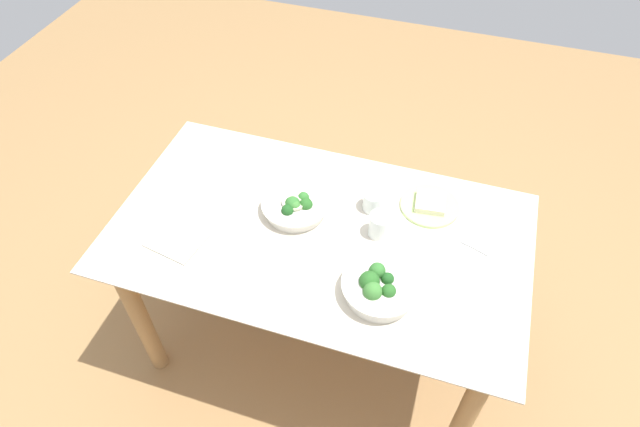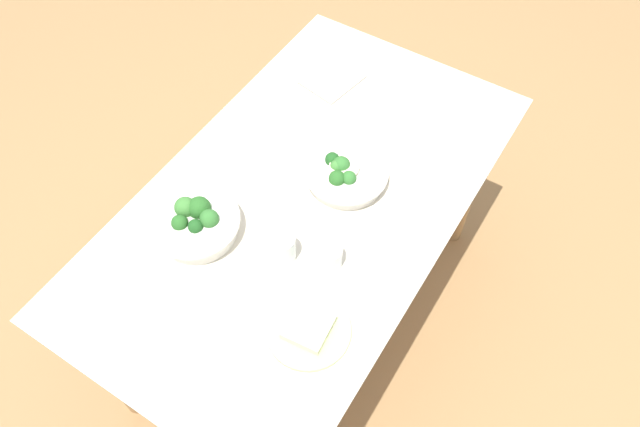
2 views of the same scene
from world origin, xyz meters
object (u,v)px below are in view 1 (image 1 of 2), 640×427
broccoli_bowl_far (296,205)px  broccoli_bowl_near (379,287)px  water_glass_center (374,201)px  water_glass_side (380,225)px  napkin_folded_upper (177,240)px  fork_by_far_bowl (226,186)px  table_knife_left (346,235)px  bread_side_plate (430,205)px  fork_by_near_bowl (473,247)px

broccoli_bowl_far → broccoli_bowl_near: bearing=-34.7°
broccoli_bowl_near → water_glass_center: broccoli_bowl_near is taller
water_glass_side → napkin_folded_upper: bearing=-159.6°
broccoli_bowl_far → water_glass_center: bearing=21.3°
fork_by_far_bowl → table_knife_left: same height
water_glass_side → fork_by_far_bowl: water_glass_side is taller
bread_side_plate → table_knife_left: 0.34m
table_knife_left → broccoli_bowl_far: bearing=-105.6°
broccoli_bowl_far → napkin_folded_upper: 0.44m
fork_by_near_bowl → water_glass_side: bearing=26.9°
water_glass_center → napkin_folded_upper: size_ratio=0.46×
broccoli_bowl_near → bread_side_plate: (0.09, 0.43, -0.03)m
bread_side_plate → fork_by_near_bowl: (0.18, -0.15, -0.01)m
bread_side_plate → water_glass_center: bearing=-161.1°
broccoli_bowl_far → fork_by_near_bowl: bearing=2.3°
water_glass_side → fork_by_near_bowl: (0.33, 0.04, -0.04)m
water_glass_side → table_knife_left: (-0.11, -0.04, -0.04)m
water_glass_center → fork_by_near_bowl: water_glass_center is taller
water_glass_side → napkin_folded_upper: size_ratio=0.49×
bread_side_plate → fork_by_near_bowl: size_ratio=2.09×
fork_by_near_bowl → bread_side_plate: bearing=-19.0°
fork_by_far_bowl → table_knife_left: size_ratio=0.47×
water_glass_center → fork_by_far_bowl: 0.57m
water_glass_side → table_knife_left: size_ratio=0.45×
water_glass_center → table_knife_left: water_glass_center is taller
broccoli_bowl_near → napkin_folded_upper: size_ratio=1.38×
fork_by_far_bowl → napkin_folded_upper: (-0.05, -0.30, 0.00)m
broccoli_bowl_far → bread_side_plate: bearing=20.3°
broccoli_bowl_near → fork_by_near_bowl: size_ratio=2.42×
broccoli_bowl_far → table_knife_left: broccoli_bowl_far is taller
water_glass_center → fork_by_near_bowl: size_ratio=0.80×
water_glass_side → table_knife_left: bearing=-157.9°
bread_side_plate → fork_by_far_bowl: 0.77m
water_glass_center → table_knife_left: (-0.06, -0.16, -0.04)m
bread_side_plate → table_knife_left: (-0.26, -0.23, -0.01)m
fork_by_far_bowl → fork_by_near_bowl: (0.94, -0.01, 0.00)m
broccoli_bowl_far → table_knife_left: (0.21, -0.05, -0.03)m
water_glass_center → table_knife_left: bearing=-110.6°
water_glass_center → napkin_folded_upper: bearing=-149.6°
bread_side_plate → napkin_folded_upper: bread_side_plate is taller
fork_by_far_bowl → table_knife_left: 0.51m
water_glass_side → table_knife_left: 0.12m
bread_side_plate → water_glass_center: 0.21m
broccoli_bowl_far → fork_by_near_bowl: size_ratio=2.39×
water_glass_center → table_knife_left: size_ratio=0.42×
broccoli_bowl_far → water_glass_side: size_ratio=2.77×
water_glass_center → water_glass_side: water_glass_side is taller
water_glass_side → broccoli_bowl_near: bearing=-77.1°
broccoli_bowl_far → table_knife_left: bearing=-14.6°
bread_side_plate → water_glass_side: 0.24m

